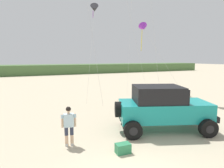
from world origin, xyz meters
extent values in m
cube|color=#4C703D|center=(0.20, 42.54, 1.09)|extent=(90.00, 7.35, 2.18)
cube|color=teal|center=(3.50, 3.28, 1.01)|extent=(4.77, 3.29, 0.90)
cube|color=teal|center=(5.04, 2.70, 1.38)|extent=(1.63, 1.97, 0.12)
cube|color=black|center=(3.18, 3.41, 1.86)|extent=(2.78, 2.46, 0.80)
cube|color=black|center=(4.30, 2.98, 1.82)|extent=(0.69, 1.60, 0.72)
cube|color=black|center=(5.63, 2.47, 0.74)|extent=(0.83, 1.76, 0.28)
cylinder|color=black|center=(1.33, 4.11, 1.11)|extent=(0.56, 0.83, 0.77)
cylinder|color=black|center=(5.50, 3.62, 0.42)|extent=(0.89, 0.58, 0.84)
cylinder|color=black|center=(5.50, 3.62, 0.42)|extent=(0.47, 0.43, 0.38)
cylinder|color=black|center=(4.77, 1.70, 0.42)|extent=(0.89, 0.58, 0.84)
cylinder|color=black|center=(4.77, 1.70, 0.42)|extent=(0.47, 0.43, 0.38)
cylinder|color=black|center=(2.23, 4.87, 0.42)|extent=(0.89, 0.58, 0.84)
cylinder|color=black|center=(2.23, 4.87, 0.42)|extent=(0.47, 0.43, 0.38)
cylinder|color=black|center=(1.50, 2.94, 0.42)|extent=(0.89, 0.58, 0.84)
cylinder|color=black|center=(1.50, 2.94, 0.42)|extent=(0.47, 0.43, 0.38)
cylinder|color=#DBB28E|center=(-1.34, 3.55, 0.25)|extent=(0.14, 0.14, 0.49)
cylinder|color=#2D3347|center=(-1.34, 3.55, 0.64)|extent=(0.15, 0.15, 0.36)
cube|color=silver|center=(-1.33, 3.59, 0.05)|extent=(0.16, 0.28, 0.10)
cylinder|color=#DBB28E|center=(-1.12, 3.50, 0.25)|extent=(0.14, 0.14, 0.49)
cylinder|color=#2D3347|center=(-1.12, 3.50, 0.64)|extent=(0.15, 0.15, 0.36)
cube|color=silver|center=(-1.11, 3.54, 0.05)|extent=(0.16, 0.28, 0.10)
cube|color=silver|center=(-1.23, 3.53, 1.09)|extent=(0.44, 0.34, 0.54)
cylinder|color=#DBB28E|center=(-1.48, 3.58, 1.08)|extent=(0.09, 0.09, 0.56)
cylinder|color=silver|center=(-1.48, 3.58, 1.27)|extent=(0.11, 0.11, 0.16)
cylinder|color=#DBB28E|center=(-0.98, 3.47, 1.08)|extent=(0.09, 0.09, 0.56)
cylinder|color=silver|center=(-0.98, 3.47, 1.27)|extent=(0.11, 0.11, 0.16)
cylinder|color=#DBB28E|center=(-1.23, 3.53, 1.40)|extent=(0.10, 0.10, 0.08)
sphere|color=#DBB28E|center=(-1.23, 3.53, 1.54)|extent=(0.21, 0.21, 0.21)
sphere|color=black|center=(-1.23, 3.51, 1.56)|extent=(0.21, 0.21, 0.21)
cube|color=#2D7F51|center=(0.50, 2.01, 0.19)|extent=(0.58, 0.39, 0.38)
cone|color=black|center=(3.78, 14.31, 8.46)|extent=(1.17, 1.07, 1.30)
cylinder|color=purple|center=(3.63, 14.31, 7.93)|extent=(0.05, 0.10, 0.64)
cylinder|color=silver|center=(2.66, 12.23, 4.26)|extent=(2.25, 4.16, 8.42)
cylinder|color=silver|center=(7.89, 14.33, 7.79)|extent=(2.93, 3.96, 15.47)
cylinder|color=silver|center=(8.44, 11.28, 7.94)|extent=(0.68, 2.35, 15.77)
cone|color=purple|center=(7.12, 10.71, 6.37)|extent=(1.17, 1.17, 1.14)
cylinder|color=yellow|center=(6.97, 10.71, 5.24)|extent=(0.05, 0.15, 1.91)
cylinder|color=silver|center=(8.60, 9.42, 3.21)|extent=(2.97, 2.59, 6.32)
cylinder|color=silver|center=(6.88, 12.28, 6.80)|extent=(1.36, 3.99, 13.50)
cylinder|color=silver|center=(2.28, 11.68, 7.88)|extent=(0.42, 5.42, 15.67)
camera|label=1|loc=(-2.76, -4.08, 3.61)|focal=30.50mm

